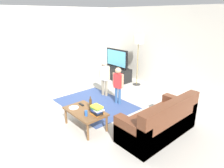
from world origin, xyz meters
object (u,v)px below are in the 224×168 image
child_near_tv (104,75)px  tv_remote (81,104)px  book_stack (97,110)px  plate (74,108)px  tv_stand (117,74)px  floor_lamp (138,42)px  child_center (118,82)px  tv (117,59)px  coffee_table (85,112)px  soda_can (86,113)px  bottle (91,104)px  couch (161,123)px

child_near_tv → tv_remote: 1.69m
book_stack → plate: book_stack is taller
tv_stand → book_stack: bearing=-49.4°
floor_lamp → child_center: (0.73, -1.62, -0.90)m
child_center → tv_remote: child_center is taller
book_stack → tv: bearing=130.8°
child_center → tv_remote: bearing=-83.4°
child_center → child_near_tv: bearing=172.5°
floor_lamp → tv_remote: bearing=-73.4°
tv_stand → floor_lamp: size_ratio=0.67×
coffee_table → soda_can: bearing=-28.6°
tv_stand → soda_can: soda_can is taller
plate → tv_stand: bearing=120.8°
tv_stand → book_stack: size_ratio=4.28×
tv → coffee_table: size_ratio=1.10×
floor_lamp → bottle: floor_lamp is taller
book_stack → tv_remote: book_stack is taller
child_near_tv → bottle: (1.22, -1.40, -0.13)m
couch → floor_lamp: 3.47m
coffee_table → bottle: 0.23m
couch → book_stack: couch is taller
tv → child_center: tv is taller
tv_stand → tv: tv is taller
book_stack → soda_can: bearing=-114.0°
tv_stand → child_center: size_ratio=1.12×
tv → plate: bearing=-59.0°
tv_stand → child_center: 2.23m
tv → couch: 3.93m
soda_can → tv: bearing=127.5°
floor_lamp → coffee_table: bearing=-68.8°
tv → couch: (3.41, -1.87, -0.56)m
soda_can → floor_lamp: bearing=113.9°
soda_can → couch: bearing=45.3°
floor_lamp → child_center: bearing=-65.8°
bottle → book_stack: bearing=-5.1°
floor_lamp → child_near_tv: floor_lamp is taller
child_center → soda_can: 1.70m
child_center → tv_remote: 1.35m
tv → couch: tv is taller
child_center → book_stack: bearing=-60.0°
child_center → bottle: child_center is taller
tv_stand → book_stack: (2.40, -2.80, 0.27)m
coffee_table → child_center: bearing=107.6°
tv_stand → child_center: child_center is taller
tv → child_center: size_ratio=1.03×
soda_can → plate: (-0.50, 0.00, -0.05)m
bottle → soda_can: 0.30m
tv → book_stack: size_ratio=3.92×
couch → floor_lamp: bearing=140.8°
coffee_table → soda_can: 0.27m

